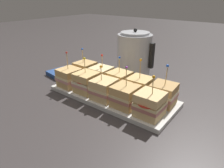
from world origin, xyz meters
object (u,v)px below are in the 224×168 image
object	(u,v)px
sandwich_back_far_left	(85,71)
sandwich_back_right	(140,87)
sandwich_front_far_left	(69,77)
napkin_stack	(61,73)
sandwich_front_far_right	(150,104)
sandwich_back_left	(101,76)
sandwich_front_right	(125,96)
sandwich_back_far_right	(163,94)
serving_platter	(112,95)
sandwich_front_center	(103,89)
sandwich_back_center	(119,81)
kettle_steel	(134,54)
sandwich_front_left	(86,82)

from	to	relation	value
sandwich_back_far_left	sandwich_back_right	bearing A→B (deg)	0.12
sandwich_front_far_left	napkin_stack	size ratio (longest dim) A/B	1.23
sandwich_front_far_right	sandwich_back_left	xyz separation A→B (m)	(-0.32, 0.11, -0.00)
sandwich_back_far_left	sandwich_back_right	world-z (taller)	sandwich_back_right
sandwich_front_right	sandwich_back_far_right	bearing A→B (deg)	43.87
serving_platter	sandwich_back_right	bearing A→B (deg)	26.19
sandwich_front_center	sandwich_front_right	distance (m)	0.11
serving_platter	sandwich_back_right	size ratio (longest dim) A/B	3.33
sandwich_front_far_left	sandwich_back_left	world-z (taller)	sandwich_front_far_left
sandwich_back_far_left	sandwich_back_left	bearing A→B (deg)	0.99
sandwich_front_far_right	sandwich_back_far_left	distance (m)	0.43
serving_platter	sandwich_back_center	world-z (taller)	sandwich_back_center
sandwich_front_far_right	sandwich_back_far_left	size ratio (longest dim) A/B	0.98
sandwich_back_right	sandwich_back_far_right	bearing A→B (deg)	0.66
sandwich_back_center	sandwich_front_far_left	bearing A→B (deg)	-152.54
sandwich_front_center	sandwich_back_right	bearing A→B (deg)	44.25
sandwich_front_center	kettle_steel	distance (m)	0.38
kettle_steel	sandwich_back_left	bearing A→B (deg)	-95.30
sandwich_back_left	kettle_steel	xyz separation A→B (m)	(0.02, 0.26, 0.06)
sandwich_front_far_right	sandwich_back_left	distance (m)	0.33
sandwich_back_far_right	sandwich_back_right	bearing A→B (deg)	-179.34
sandwich_front_far_left	sandwich_back_center	xyz separation A→B (m)	(0.21, 0.11, -0.00)
serving_platter	sandwich_back_far_right	xyz separation A→B (m)	(0.21, 0.05, 0.05)
sandwich_front_right	kettle_steel	size ratio (longest dim) A/B	0.64
sandwich_front_far_left	sandwich_back_left	size ratio (longest dim) A/B	1.12
sandwich_front_right	sandwich_back_center	bearing A→B (deg)	135.12
sandwich_front_left	sandwich_back_center	xyz separation A→B (m)	(0.10, 0.11, -0.00)
sandwich_front_left	sandwich_back_right	xyz separation A→B (m)	(0.21, 0.10, -0.00)
serving_platter	sandwich_back_far_left	xyz separation A→B (m)	(-0.21, 0.05, 0.05)
sandwich_back_left	sandwich_back_center	bearing A→B (deg)	0.36
sandwich_front_far_left	kettle_steel	xyz separation A→B (m)	(0.13, 0.37, 0.06)
sandwich_front_left	sandwich_front_center	bearing A→B (deg)	-2.06
sandwich_front_left	sandwich_back_far_left	distance (m)	0.15
sandwich_back_left	kettle_steel	bearing A→B (deg)	84.70
serving_platter	sandwich_back_center	size ratio (longest dim) A/B	3.56
sandwich_front_far_right	kettle_steel	xyz separation A→B (m)	(-0.29, 0.37, 0.05)
sandwich_front_right	sandwich_back_far_left	world-z (taller)	sandwich_front_right
kettle_steel	sandwich_front_left	bearing A→B (deg)	-93.42
sandwich_front_far_right	sandwich_front_center	bearing A→B (deg)	-180.00
sandwich_front_center	napkin_stack	distance (m)	0.40
sandwich_back_far_right	napkin_stack	world-z (taller)	sandwich_back_far_right
sandwich_front_far_left	sandwich_front_far_right	bearing A→B (deg)	0.00
sandwich_front_far_right	napkin_stack	world-z (taller)	sandwich_front_far_right
sandwich_front_right	sandwich_back_left	xyz separation A→B (m)	(-0.21, 0.10, -0.00)
sandwich_back_left	sandwich_back_right	xyz separation A→B (m)	(0.21, -0.00, 0.00)
sandwich_front_far_right	napkin_stack	xyz separation A→B (m)	(-0.60, 0.09, -0.05)
sandwich_back_center	sandwich_back_far_right	world-z (taller)	sandwich_back_far_right
serving_platter	sandwich_front_far_right	size ratio (longest dim) A/B	3.55
serving_platter	sandwich_front_far_left	world-z (taller)	sandwich_front_far_left
sandwich_front_far_left	sandwich_front_right	world-z (taller)	sandwich_front_far_left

